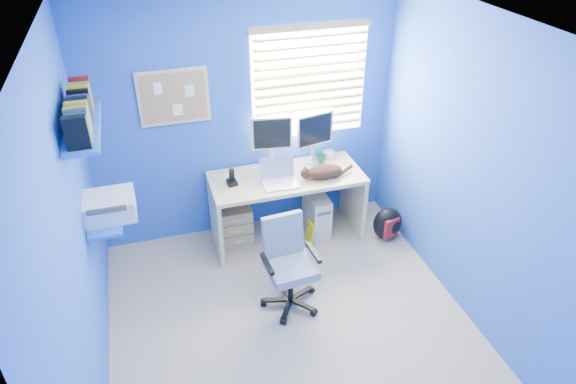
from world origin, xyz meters
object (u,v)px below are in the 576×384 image
object	(u,v)px
laptop	(280,175)
desk	(287,207)
tower_pc	(317,212)
cat	(324,172)
office_chair	(289,274)

from	to	relation	value
laptop	desk	bearing A→B (deg)	54.31
laptop	tower_pc	xyz separation A→B (m)	(0.44, 0.15, -0.62)
desk	laptop	distance (m)	0.51
desk	cat	xyz separation A→B (m)	(0.35, -0.13, 0.43)
desk	cat	world-z (taller)	cat
tower_pc	office_chair	world-z (taller)	office_chair
laptop	tower_pc	world-z (taller)	laptop
office_chair	tower_pc	bearing A→B (deg)	57.85
cat	office_chair	xyz separation A→B (m)	(-0.60, -0.80, -0.49)
tower_pc	office_chair	xyz separation A→B (m)	(-0.59, -0.95, 0.09)
cat	tower_pc	distance (m)	0.60
office_chair	cat	bearing A→B (deg)	52.78
desk	tower_pc	world-z (taller)	desk
laptop	office_chair	distance (m)	0.97
cat	office_chair	size ratio (longest dim) A/B	0.44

